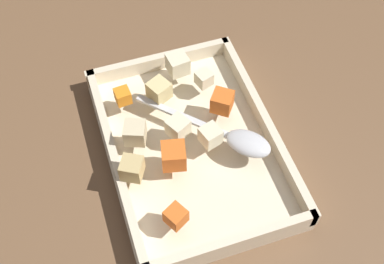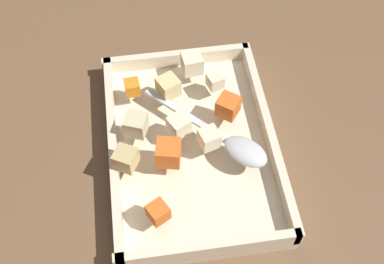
% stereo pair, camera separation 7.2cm
% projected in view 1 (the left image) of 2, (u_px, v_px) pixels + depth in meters
% --- Properties ---
extents(ground_plane, '(4.00, 4.00, 0.00)m').
position_uv_depth(ground_plane, '(193.00, 161.00, 0.75)').
color(ground_plane, brown).
extents(baking_dish, '(0.35, 0.25, 0.04)m').
position_uv_depth(baking_dish, '(192.00, 147.00, 0.75)').
color(baking_dish, beige).
rests_on(baking_dish, ground_plane).
extents(carrot_chunk_near_left, '(0.04, 0.04, 0.03)m').
position_uv_depth(carrot_chunk_near_left, '(174.00, 156.00, 0.69)').
color(carrot_chunk_near_left, orange).
rests_on(carrot_chunk_near_left, baking_dish).
extents(carrot_chunk_under_handle, '(0.03, 0.03, 0.02)m').
position_uv_depth(carrot_chunk_under_handle, '(176.00, 216.00, 0.64)').
color(carrot_chunk_under_handle, orange).
rests_on(carrot_chunk_under_handle, baking_dish).
extents(carrot_chunk_far_right, '(0.04, 0.04, 0.03)m').
position_uv_depth(carrot_chunk_far_right, '(222.00, 102.00, 0.74)').
color(carrot_chunk_far_right, orange).
rests_on(carrot_chunk_far_right, baking_dish).
extents(carrot_chunk_heap_side, '(0.02, 0.02, 0.02)m').
position_uv_depth(carrot_chunk_heap_side, '(123.00, 96.00, 0.75)').
color(carrot_chunk_heap_side, orange).
rests_on(carrot_chunk_heap_side, baking_dish).
extents(potato_chunk_front_center, '(0.04, 0.04, 0.03)m').
position_uv_depth(potato_chunk_front_center, '(132.00, 168.00, 0.68)').
color(potato_chunk_front_center, tan).
rests_on(potato_chunk_front_center, baking_dish).
extents(potato_chunk_corner_ne, '(0.04, 0.04, 0.03)m').
position_uv_depth(potato_chunk_corner_ne, '(135.00, 133.00, 0.71)').
color(potato_chunk_corner_ne, beige).
rests_on(potato_chunk_corner_ne, baking_dish).
extents(potato_chunk_corner_sw, '(0.03, 0.03, 0.02)m').
position_uv_depth(potato_chunk_corner_sw, '(204.00, 79.00, 0.77)').
color(potato_chunk_corner_sw, beige).
rests_on(potato_chunk_corner_sw, baking_dish).
extents(potato_chunk_mid_left, '(0.03, 0.03, 0.03)m').
position_uv_depth(potato_chunk_mid_left, '(211.00, 138.00, 0.71)').
color(potato_chunk_mid_left, beige).
rests_on(potato_chunk_mid_left, baking_dish).
extents(potato_chunk_rim_edge, '(0.04, 0.04, 0.03)m').
position_uv_depth(potato_chunk_rim_edge, '(178.00, 127.00, 0.72)').
color(potato_chunk_rim_edge, beige).
rests_on(potato_chunk_rim_edge, baking_dish).
extents(potato_chunk_near_right, '(0.03, 0.03, 0.03)m').
position_uv_depth(potato_chunk_near_right, '(178.00, 64.00, 0.78)').
color(potato_chunk_near_right, beige).
rests_on(potato_chunk_near_right, baking_dish).
extents(potato_chunk_corner_nw, '(0.04, 0.04, 0.03)m').
position_uv_depth(potato_chunk_corner_nw, '(159.00, 90.00, 0.75)').
color(potato_chunk_corner_nw, '#E0CC89').
rests_on(potato_chunk_corner_nw, baking_dish).
extents(serving_spoon, '(0.18, 0.17, 0.02)m').
position_uv_depth(serving_spoon, '(240.00, 140.00, 0.71)').
color(serving_spoon, silver).
rests_on(serving_spoon, baking_dish).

